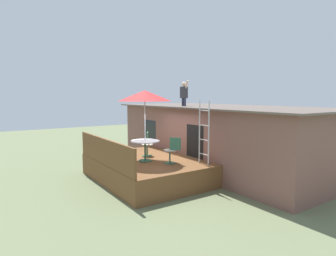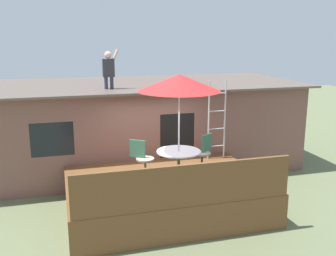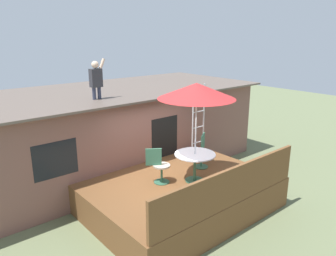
# 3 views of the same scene
# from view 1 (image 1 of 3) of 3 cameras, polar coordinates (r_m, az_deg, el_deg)

# --- Properties ---
(ground_plane) EXTENTS (40.00, 40.00, 0.00)m
(ground_plane) POSITION_cam_1_polar(r_m,az_deg,el_deg) (11.16, -4.00, -10.06)
(ground_plane) COLOR #66704C
(house) EXTENTS (10.50, 4.50, 2.71)m
(house) POSITION_cam_1_polar(r_m,az_deg,el_deg) (12.99, 9.88, -1.67)
(house) COLOR brown
(house) RESTS_ON ground
(deck) EXTENTS (4.67, 3.46, 0.80)m
(deck) POSITION_cam_1_polar(r_m,az_deg,el_deg) (11.05, -4.01, -8.07)
(deck) COLOR brown
(deck) RESTS_ON ground
(deck_railing) EXTENTS (4.57, 0.08, 0.90)m
(deck_railing) POSITION_cam_1_polar(r_m,az_deg,el_deg) (10.16, -12.33, -4.56)
(deck_railing) COLOR brown
(deck_railing) RESTS_ON deck
(patio_table) EXTENTS (1.04, 1.04, 0.74)m
(patio_table) POSITION_cam_1_polar(r_m,az_deg,el_deg) (10.49, -4.50, -3.35)
(patio_table) COLOR #33664C
(patio_table) RESTS_ON deck
(patio_umbrella) EXTENTS (1.90, 1.90, 2.54)m
(patio_umbrella) POSITION_cam_1_polar(r_m,az_deg,el_deg) (10.34, -4.59, 6.32)
(patio_umbrella) COLOR silver
(patio_umbrella) RESTS_ON deck
(step_ladder) EXTENTS (0.52, 0.04, 2.20)m
(step_ladder) POSITION_cam_1_polar(r_m,az_deg,el_deg) (9.97, 7.08, -0.89)
(step_ladder) COLOR silver
(step_ladder) RESTS_ON deck
(person_figure) EXTENTS (0.47, 0.20, 1.11)m
(person_figure) POSITION_cam_1_polar(r_m,az_deg,el_deg) (12.83, 3.17, 7.08)
(person_figure) COLOR #33384C
(person_figure) RESTS_ON house
(patio_chair_left) EXTENTS (0.56, 0.46, 0.92)m
(patio_chair_left) POSITION_cam_1_polar(r_m,az_deg,el_deg) (11.42, -4.09, -3.21)
(patio_chair_left) COLOR #33664C
(patio_chair_left) RESTS_ON deck
(patio_chair_right) EXTENTS (0.56, 0.46, 0.92)m
(patio_chair_right) POSITION_cam_1_polar(r_m,az_deg,el_deg) (10.10, 0.74, -4.45)
(patio_chair_right) COLOR #33664C
(patio_chair_right) RESTS_ON deck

